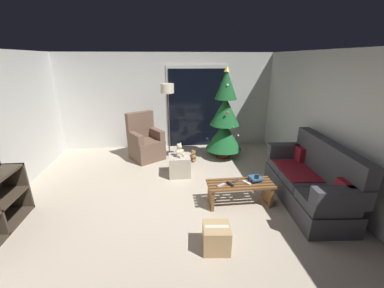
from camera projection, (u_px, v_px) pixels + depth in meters
name	position (u px, v px, depth m)	size (l,w,h in m)	color
ground_plane	(173.00, 206.00, 4.05)	(7.00, 7.00, 0.00)	#B2A38E
wall_back	(168.00, 101.00, 6.50)	(5.72, 0.12, 2.50)	silver
wall_right	(346.00, 130.00, 3.93)	(0.12, 6.00, 2.50)	silver
patio_door_frame	(197.00, 107.00, 6.56)	(1.60, 0.02, 2.20)	silver
patio_door_glass	(197.00, 109.00, 6.56)	(1.50, 0.02, 2.10)	black
couch	(311.00, 181.00, 4.05)	(0.93, 1.99, 1.08)	#3D3D42
coffee_table	(240.00, 190.00, 4.04)	(1.10, 0.40, 0.40)	brown
remote_black	(230.00, 184.00, 3.94)	(0.04, 0.16, 0.02)	black
remote_graphite	(236.00, 181.00, 4.05)	(0.04, 0.16, 0.02)	#333338
remote_white	(247.00, 183.00, 3.98)	(0.04, 0.16, 0.02)	silver
remote_silver	(221.00, 185.00, 3.90)	(0.04, 0.16, 0.02)	#ADADB2
book_stack	(256.00, 178.00, 4.07)	(0.23, 0.23, 0.06)	#6B3D7A
cell_phone	(257.00, 177.00, 4.05)	(0.07, 0.14, 0.01)	black
christmas_tree	(225.00, 120.00, 5.77)	(0.89, 0.89, 2.19)	#4C1E19
armchair	(145.00, 143.00, 5.89)	(0.94, 0.95, 1.13)	brown
floor_lamp	(167.00, 96.00, 5.78)	(0.32, 0.32, 1.78)	#2D2D30
ottoman	(179.00, 166.00, 5.08)	(0.44, 0.44, 0.43)	#B2A893
teddy_bear_cream	(180.00, 151.00, 4.96)	(0.21, 0.22, 0.29)	beige
teddy_bear_chestnut_by_tree	(193.00, 156.00, 5.81)	(0.21, 0.22, 0.29)	brown
cardboard_box_taped_mid_floor	(216.00, 238.00, 3.10)	(0.37, 0.36, 0.35)	tan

